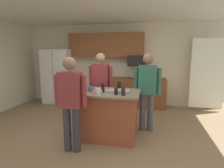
% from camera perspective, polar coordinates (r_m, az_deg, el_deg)
% --- Properties ---
extents(floor, '(7.04, 7.04, 0.00)m').
position_cam_1_polar(floor, '(3.96, -4.91, -16.16)').
color(floor, '#937A5B').
rests_on(floor, ground).
extents(ceiling, '(7.04, 7.04, 0.00)m').
position_cam_1_polar(ceiling, '(3.66, -5.56, 23.51)').
color(ceiling, white).
extents(back_wall, '(6.40, 0.10, 2.60)m').
position_cam_1_polar(back_wall, '(6.30, 2.29, 5.89)').
color(back_wall, beige).
rests_on(back_wall, ground).
extents(french_door_window_panel, '(0.90, 0.06, 2.00)m').
position_cam_1_polar(french_door_window_panel, '(6.04, 26.73, 2.77)').
color(french_door_window_panel, white).
rests_on(french_door_window_panel, ground).
extents(cabinet_run_upper, '(2.40, 0.38, 0.75)m').
position_cam_1_polar(cabinet_run_upper, '(6.18, -1.73, 11.61)').
color(cabinet_run_upper, brown).
extents(cabinet_run_lower, '(1.80, 0.63, 0.90)m').
position_cam_1_polar(cabinet_run_lower, '(6.03, 7.35, -2.52)').
color(cabinet_run_lower, brown).
rests_on(cabinet_run_lower, ground).
extents(refrigerator, '(0.92, 0.76, 1.80)m').
position_cam_1_polar(refrigerator, '(6.59, -15.80, 2.19)').
color(refrigerator, white).
rests_on(refrigerator, ground).
extents(microwave_over_range, '(0.56, 0.40, 0.32)m').
position_cam_1_polar(microwave_over_range, '(5.92, 7.58, 7.01)').
color(microwave_over_range, black).
extents(kitchen_island, '(1.20, 0.88, 0.95)m').
position_cam_1_polar(kitchen_island, '(3.85, -0.93, -9.12)').
color(kitchen_island, '#9E4C33').
rests_on(kitchen_island, ground).
extents(person_guest_right, '(0.57, 0.22, 1.69)m').
position_cam_1_polar(person_guest_right, '(4.50, -3.42, 0.17)').
color(person_guest_right, '#232D4C').
rests_on(person_guest_right, ground).
extents(person_guest_left, '(0.57, 0.22, 1.64)m').
position_cam_1_polar(person_guest_left, '(3.26, -12.34, -4.35)').
color(person_guest_left, '#383842').
rests_on(person_guest_left, ground).
extents(person_elder_center, '(0.57, 0.22, 1.69)m').
position_cam_1_polar(person_elder_center, '(4.12, 10.58, -0.89)').
color(person_elder_center, '#4C5166').
rests_on(person_elder_center, ground).
extents(glass_stout_tall, '(0.06, 0.06, 0.12)m').
position_cam_1_polar(glass_stout_tall, '(3.45, 1.21, -2.17)').
color(glass_stout_tall, black).
rests_on(glass_stout_tall, kitchen_island).
extents(mug_ceramic_white, '(0.13, 0.09, 0.10)m').
position_cam_1_polar(mug_ceramic_white, '(3.72, -6.67, -1.55)').
color(mug_ceramic_white, '#4C6B99').
rests_on(mug_ceramic_white, kitchen_island).
extents(mug_blue_stoneware, '(0.13, 0.09, 0.11)m').
position_cam_1_polar(mug_blue_stoneware, '(3.49, -4.25, -2.21)').
color(mug_blue_stoneware, white).
rests_on(mug_blue_stoneware, kitchen_island).
extents(glass_dark_ale, '(0.07, 0.07, 0.13)m').
position_cam_1_polar(glass_dark_ale, '(3.39, 3.41, -2.35)').
color(glass_dark_ale, black).
rests_on(glass_dark_ale, kitchen_island).
extents(glass_short_whisky, '(0.06, 0.06, 0.16)m').
position_cam_1_polar(glass_short_whisky, '(3.65, -2.78, -1.25)').
color(glass_short_whisky, black).
rests_on(glass_short_whisky, kitchen_island).
extents(tumbler_amber, '(0.07, 0.07, 0.16)m').
position_cam_1_polar(tumbler_amber, '(3.92, 2.17, -0.49)').
color(tumbler_amber, black).
rests_on(tumbler_amber, kitchen_island).
extents(serving_tray, '(0.44, 0.30, 0.04)m').
position_cam_1_polar(serving_tray, '(3.67, 1.89, -2.11)').
color(serving_tray, '#B7B7BC').
rests_on(serving_tray, kitchen_island).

